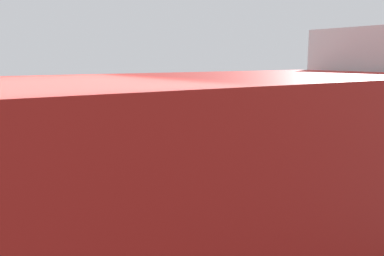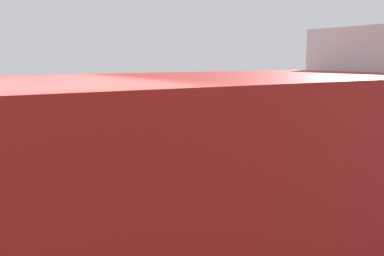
% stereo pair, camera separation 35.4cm
% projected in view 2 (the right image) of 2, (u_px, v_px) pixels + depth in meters
% --- Properties ---
extents(dump_truck_red, '(7.11, 3.06, 3.00)m').
position_uv_depth(dump_truck_red, '(302.00, 143.00, 4.76)').
color(dump_truck_red, red).
rests_on(dump_truck_red, ground).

